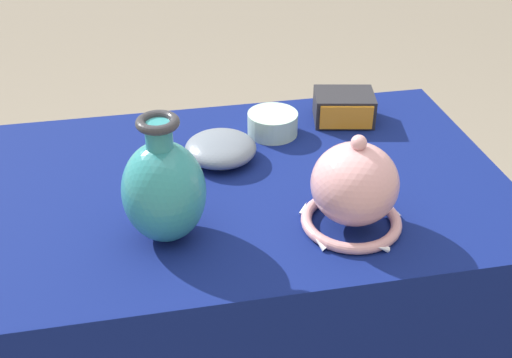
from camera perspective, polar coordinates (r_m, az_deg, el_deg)
The scene contains 6 objects.
display_table at distance 1.44m, azimuth -1.70°, elevation -3.16°, with size 1.20×0.75×0.75m.
vase_tall_bulbous at distance 1.20m, azimuth -8.19°, elevation -0.90°, with size 0.16×0.16×0.26m.
vase_dome_bell at distance 1.24m, azimuth 8.71°, elevation -0.94°, with size 0.21×0.21×0.20m.
mosaic_tile_box at distance 1.66m, azimuth 7.82°, elevation 6.33°, with size 0.17×0.14×0.07m.
bowl_shallow_slate at distance 1.48m, azimuth -3.17°, elevation 2.73°, with size 0.17×0.17×0.06m, color slate.
pot_squat_celadon at distance 1.58m, azimuth 1.49°, elevation 4.95°, with size 0.12×0.12×0.06m, color #A8CCB7.
Camera 1 is at (-0.18, -1.17, 1.52)m, focal length 45.00 mm.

